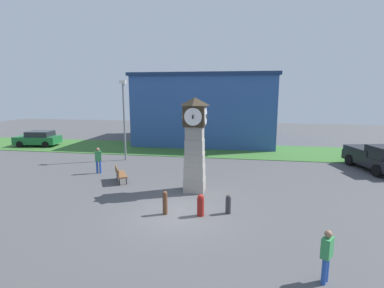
{
  "coord_description": "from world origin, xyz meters",
  "views": [
    {
      "loc": [
        2.78,
        -12.32,
        5.41
      ],
      "look_at": [
        0.11,
        3.27,
        2.58
      ],
      "focal_mm": 28.0,
      "sensor_mm": 36.0,
      "label": 1
    }
  ],
  "objects_px": {
    "bollard_far_row": "(165,203)",
    "street_lamp_near_road": "(124,115)",
    "car_silver_hatch": "(38,138)",
    "pedestrian_near_bench": "(327,253)",
    "pickup_truck": "(378,157)",
    "pedestrian_crossing_lot": "(98,159)",
    "bollard_mid_row": "(201,205)",
    "bollard_near_tower": "(228,204)",
    "clock_tower": "(195,144)",
    "bench": "(120,173)"
  },
  "relations": [
    {
      "from": "car_silver_hatch",
      "to": "street_lamp_near_road",
      "type": "distance_m",
      "value": 11.88
    },
    {
      "from": "bollard_near_tower",
      "to": "car_silver_hatch",
      "type": "distance_m",
      "value": 23.46
    },
    {
      "from": "pedestrian_crossing_lot",
      "to": "street_lamp_near_road",
      "type": "bearing_deg",
      "value": 86.16
    },
    {
      "from": "bollard_mid_row",
      "to": "street_lamp_near_road",
      "type": "distance_m",
      "value": 12.49
    },
    {
      "from": "bollard_near_tower",
      "to": "pedestrian_near_bench",
      "type": "distance_m",
      "value": 5.37
    },
    {
      "from": "bollard_near_tower",
      "to": "pickup_truck",
      "type": "xyz_separation_m",
      "value": [
        9.66,
        9.06,
        0.49
      ]
    },
    {
      "from": "bollard_near_tower",
      "to": "car_silver_hatch",
      "type": "bearing_deg",
      "value": 145.29
    },
    {
      "from": "pedestrian_crossing_lot",
      "to": "street_lamp_near_road",
      "type": "xyz_separation_m",
      "value": [
        0.27,
        3.97,
        2.59
      ]
    },
    {
      "from": "bollard_mid_row",
      "to": "pedestrian_near_bench",
      "type": "relative_size",
      "value": 0.62
    },
    {
      "from": "pedestrian_near_bench",
      "to": "pedestrian_crossing_lot",
      "type": "bearing_deg",
      "value": 140.68
    },
    {
      "from": "pickup_truck",
      "to": "bench",
      "type": "height_order",
      "value": "pickup_truck"
    },
    {
      "from": "pedestrian_near_bench",
      "to": "bollard_mid_row",
      "type": "bearing_deg",
      "value": 136.07
    },
    {
      "from": "clock_tower",
      "to": "pedestrian_near_bench",
      "type": "distance_m",
      "value": 8.93
    },
    {
      "from": "bollard_far_row",
      "to": "street_lamp_near_road",
      "type": "xyz_separation_m",
      "value": [
        -5.78,
        9.71,
        3.04
      ]
    },
    {
      "from": "bollard_near_tower",
      "to": "street_lamp_near_road",
      "type": "bearing_deg",
      "value": 132.96
    },
    {
      "from": "bollard_mid_row",
      "to": "car_silver_hatch",
      "type": "distance_m",
      "value": 22.77
    },
    {
      "from": "pickup_truck",
      "to": "bench",
      "type": "xyz_separation_m",
      "value": [
        -16.31,
        -5.43,
        -0.41
      ]
    },
    {
      "from": "pickup_truck",
      "to": "pedestrian_crossing_lot",
      "type": "bearing_deg",
      "value": -168.15
    },
    {
      "from": "clock_tower",
      "to": "street_lamp_near_road",
      "type": "relative_size",
      "value": 0.82
    },
    {
      "from": "clock_tower",
      "to": "bollard_mid_row",
      "type": "relative_size",
      "value": 5.15
    },
    {
      "from": "pickup_truck",
      "to": "street_lamp_near_road",
      "type": "relative_size",
      "value": 0.86
    },
    {
      "from": "pickup_truck",
      "to": "car_silver_hatch",
      "type": "bearing_deg",
      "value": 171.56
    },
    {
      "from": "pedestrian_crossing_lot",
      "to": "street_lamp_near_road",
      "type": "height_order",
      "value": "street_lamp_near_road"
    },
    {
      "from": "clock_tower",
      "to": "pedestrian_crossing_lot",
      "type": "relative_size",
      "value": 2.94
    },
    {
      "from": "bench",
      "to": "pedestrian_crossing_lot",
      "type": "relative_size",
      "value": 0.96
    },
    {
      "from": "clock_tower",
      "to": "pedestrian_near_bench",
      "type": "height_order",
      "value": "clock_tower"
    },
    {
      "from": "bollard_far_row",
      "to": "pedestrian_crossing_lot",
      "type": "relative_size",
      "value": 0.62
    },
    {
      "from": "pedestrian_near_bench",
      "to": "street_lamp_near_road",
      "type": "height_order",
      "value": "street_lamp_near_road"
    },
    {
      "from": "clock_tower",
      "to": "car_silver_hatch",
      "type": "bearing_deg",
      "value": 148.61
    },
    {
      "from": "pedestrian_near_bench",
      "to": "bench",
      "type": "bearing_deg",
      "value": 139.96
    },
    {
      "from": "clock_tower",
      "to": "street_lamp_near_road",
      "type": "height_order",
      "value": "street_lamp_near_road"
    },
    {
      "from": "pickup_truck",
      "to": "pedestrian_crossing_lot",
      "type": "height_order",
      "value": "pickup_truck"
    },
    {
      "from": "pickup_truck",
      "to": "pedestrian_near_bench",
      "type": "xyz_separation_m",
      "value": [
        -6.69,
        -13.51,
        -0.03
      ]
    },
    {
      "from": "bench",
      "to": "clock_tower",
      "type": "bearing_deg",
      "value": -10.17
    },
    {
      "from": "car_silver_hatch",
      "to": "pedestrian_crossing_lot",
      "type": "relative_size",
      "value": 2.47
    },
    {
      "from": "bollard_far_row",
      "to": "pedestrian_near_bench",
      "type": "distance_m",
      "value": 6.93
    },
    {
      "from": "car_silver_hatch",
      "to": "pedestrian_near_bench",
      "type": "bearing_deg",
      "value": -38.66
    },
    {
      "from": "bollard_far_row",
      "to": "pedestrian_crossing_lot",
      "type": "distance_m",
      "value": 8.35
    },
    {
      "from": "car_silver_hatch",
      "to": "pickup_truck",
      "type": "height_order",
      "value": "pickup_truck"
    },
    {
      "from": "bollard_near_tower",
      "to": "pedestrian_near_bench",
      "type": "xyz_separation_m",
      "value": [
        2.97,
        -4.45,
        0.47
      ]
    },
    {
      "from": "clock_tower",
      "to": "pedestrian_crossing_lot",
      "type": "bearing_deg",
      "value": 160.67
    },
    {
      "from": "pedestrian_near_bench",
      "to": "pedestrian_crossing_lot",
      "type": "distance_m",
      "value": 15.21
    },
    {
      "from": "bollard_near_tower",
      "to": "pickup_truck",
      "type": "bearing_deg",
      "value": 43.16
    },
    {
      "from": "clock_tower",
      "to": "pickup_truck",
      "type": "height_order",
      "value": "clock_tower"
    },
    {
      "from": "bollard_mid_row",
      "to": "car_silver_hatch",
      "type": "relative_size",
      "value": 0.23
    },
    {
      "from": "bollard_far_row",
      "to": "car_silver_hatch",
      "type": "xyz_separation_m",
      "value": [
        -16.54,
        13.91,
        0.23
      ]
    },
    {
      "from": "bollard_far_row",
      "to": "pedestrian_near_bench",
      "type": "height_order",
      "value": "pedestrian_near_bench"
    },
    {
      "from": "bollard_mid_row",
      "to": "car_silver_hatch",
      "type": "xyz_separation_m",
      "value": [
        -18.11,
        13.81,
        0.27
      ]
    },
    {
      "from": "pedestrian_near_bench",
      "to": "car_silver_hatch",
      "type": "bearing_deg",
      "value": 141.34
    },
    {
      "from": "pickup_truck",
      "to": "pedestrian_near_bench",
      "type": "distance_m",
      "value": 15.08
    }
  ]
}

